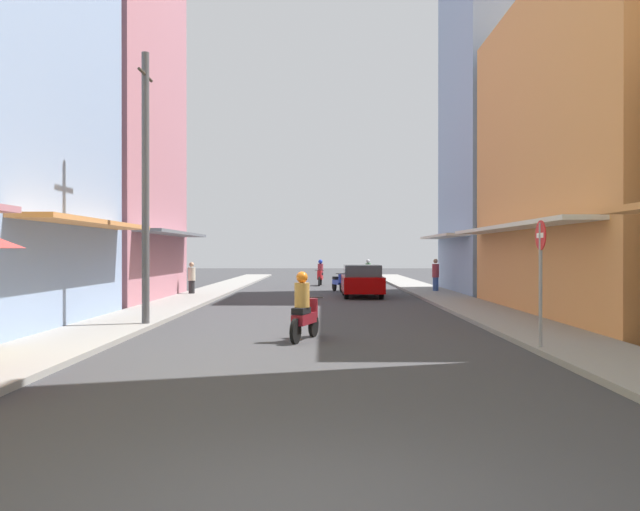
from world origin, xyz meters
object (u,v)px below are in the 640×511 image
at_px(parked_car, 362,281).
at_px(pedestrian_foreground, 192,279).
at_px(street_sign_no_entry, 541,267).
at_px(motorbike_blue, 338,282).
at_px(motorbike_red, 320,274).
at_px(utility_pole, 146,187).
at_px(motorbike_maroon, 304,310).
at_px(motorbike_green, 367,273).
at_px(pedestrian_midway, 436,276).

xyz_separation_m(parked_car, pedestrian_foreground, (-7.82, 0.69, 0.04)).
height_order(pedestrian_foreground, street_sign_no_entry, street_sign_no_entry).
bearing_deg(motorbike_blue, motorbike_red, 98.51).
bearing_deg(utility_pole, pedestrian_foreground, 96.09).
bearing_deg(motorbike_maroon, motorbike_green, 83.06).
relative_size(motorbike_maroon, pedestrian_foreground, 1.12).
distance_m(motorbike_green, street_sign_no_entry, 28.56).
relative_size(motorbike_green, pedestrian_midway, 1.06).
distance_m(motorbike_green, motorbike_red, 3.75).
bearing_deg(parked_car, utility_pole, -118.56).
height_order(motorbike_green, motorbike_maroon, same).
bearing_deg(motorbike_green, motorbike_red, -143.58).
xyz_separation_m(motorbike_green, motorbike_blue, (-2.06, -8.60, -0.20)).
xyz_separation_m(motorbike_maroon, pedestrian_midway, (5.97, 17.16, 0.15)).
height_order(motorbike_green, utility_pole, utility_pole).
distance_m(pedestrian_foreground, pedestrian_midway, 11.81).
bearing_deg(parked_car, motorbike_maroon, -98.60).
height_order(motorbike_red, parked_car, motorbike_red).
relative_size(motorbike_red, parked_car, 0.44).
height_order(pedestrian_foreground, pedestrian_midway, pedestrian_midway).
relative_size(motorbike_blue, parked_car, 0.43).
distance_m(parked_car, pedestrian_foreground, 7.85).
xyz_separation_m(pedestrian_foreground, utility_pole, (1.34, -12.59, 2.96)).
bearing_deg(pedestrian_midway, pedestrian_foreground, -169.67).
bearing_deg(parked_car, pedestrian_midway, 36.49).
relative_size(pedestrian_foreground, utility_pole, 0.21).
relative_size(parked_car, pedestrian_midway, 2.42).
xyz_separation_m(pedestrian_midway, street_sign_no_entry, (-1.19, -18.95, 0.87)).
bearing_deg(parked_car, pedestrian_foreground, 174.96).
bearing_deg(motorbike_maroon, pedestrian_foreground, 110.58).
bearing_deg(pedestrian_midway, motorbike_blue, 168.77).
xyz_separation_m(motorbike_green, utility_pole, (-7.56, -24.25, 3.04)).
bearing_deg(utility_pole, parked_car, 61.44).
distance_m(motorbike_blue, street_sign_no_entry, 20.26).
bearing_deg(motorbike_green, motorbike_blue, -103.49).
xyz_separation_m(pedestrian_midway, utility_pole, (-10.27, -14.70, 2.89)).
distance_m(motorbike_blue, utility_pole, 16.90).
bearing_deg(motorbike_blue, motorbike_maroon, -93.76).
xyz_separation_m(motorbike_blue, utility_pole, (-5.50, -15.65, 3.24)).
relative_size(motorbike_green, motorbike_maroon, 1.02).
bearing_deg(utility_pole, motorbike_green, 72.69).
distance_m(motorbike_green, pedestrian_midway, 9.93).
relative_size(pedestrian_midway, street_sign_no_entry, 0.64).
height_order(pedestrian_foreground, utility_pole, utility_pole).
height_order(pedestrian_midway, street_sign_no_entry, street_sign_no_entry).
height_order(motorbike_green, motorbike_red, same).
distance_m(parked_car, pedestrian_midway, 4.72).
bearing_deg(motorbike_blue, pedestrian_foreground, -155.86).
distance_m(parked_car, street_sign_no_entry, 16.38).
bearing_deg(motorbike_maroon, motorbike_red, 89.45).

